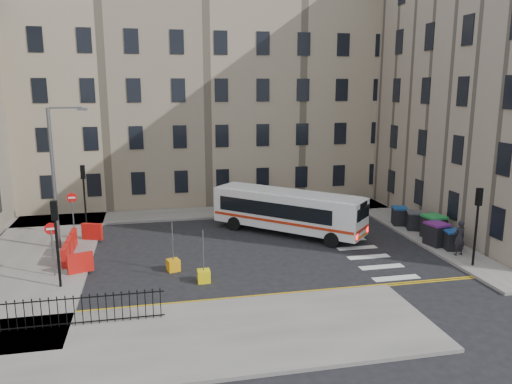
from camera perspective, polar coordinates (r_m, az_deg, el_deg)
name	(u,v)px	position (r m, az deg, el deg)	size (l,w,h in m)	color
ground	(286,246)	(29.80, 3.43, -6.20)	(120.00, 120.00, 0.00)	black
pavement_north	(176,214)	(37.06, -9.17, -2.55)	(36.00, 3.20, 0.15)	slate
pavement_east	(393,219)	(36.60, 15.44, -3.03)	(2.40, 26.00, 0.15)	slate
pavement_west	(38,256)	(30.39, -23.69, -6.71)	(6.00, 22.00, 0.15)	slate
pavement_sw	(176,339)	(19.58, -9.11, -16.28)	(20.00, 6.00, 0.15)	slate
terrace_north	(155,94)	(42.76, -11.44, 10.88)	(38.30, 10.80, 17.20)	gray
traffic_light_east	(477,215)	(27.91, 23.98, -2.37)	(0.28, 0.22, 4.10)	black
traffic_light_nw	(84,186)	(34.64, -19.09, 0.65)	(0.28, 0.22, 4.10)	black
traffic_light_sw	(56,230)	(24.52, -21.90, -4.10)	(0.28, 0.22, 4.10)	black
streetlamp	(53,177)	(30.15, -22.14, 1.64)	(0.50, 0.22, 8.14)	#595B5E
no_entry_north	(72,205)	(32.92, -20.26, -1.42)	(0.60, 0.08, 3.00)	#595B5E
no_entry_south	(52,238)	(26.24, -22.31, -4.91)	(0.60, 0.08, 3.00)	#595B5E
roadworks_barriers	(77,246)	(29.37, -19.83, -5.86)	(1.66, 6.26, 1.00)	red
iron_railings	(62,312)	(21.20, -21.29, -12.67)	(7.80, 0.04, 1.20)	black
bus	(287,210)	(31.84, 3.62, -2.07)	(8.77, 8.46, 2.71)	silver
wheelie_bin_a	(452,240)	(30.70, 21.49, -5.09)	(1.06, 1.16, 1.13)	black
wheelie_bin_b	(436,234)	(31.16, 19.93, -4.51)	(1.28, 1.40, 1.34)	black
wheelie_bin_c	(434,227)	(32.50, 19.64, -3.75)	(1.31, 1.45, 1.42)	black
wheelie_bin_d	(414,220)	(34.05, 17.63, -3.10)	(1.28, 1.36, 1.20)	black
wheelie_bin_e	(399,216)	(34.93, 16.08, -2.62)	(1.22, 1.31, 1.20)	black
pedestrian	(459,238)	(29.69, 22.22, -4.86)	(0.72, 0.47, 1.98)	black
bollard_yellow	(204,276)	(24.59, -5.99, -9.54)	(0.60, 0.60, 0.60)	yellow
bollard_chevron	(173,265)	(26.22, -9.43, -8.24)	(0.60, 0.60, 0.60)	orange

